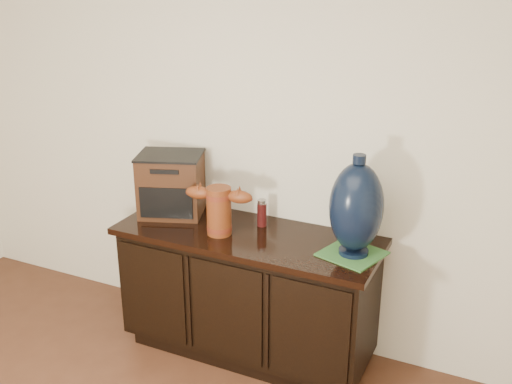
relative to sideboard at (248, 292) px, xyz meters
The scene contains 6 objects.
sideboard is the anchor object (origin of this frame).
terracotta_vessel 0.54m from the sideboard, 153.27° to the right, with size 0.38×0.16×0.27m.
tv_radio 0.76m from the sideboard, behind, with size 0.44×0.40×0.36m.
green_mat 0.70m from the sideboard, ahead, with size 0.28×0.28×0.01m, color #366F31.
lamp_base 0.86m from the sideboard, ahead, with size 0.33×0.33×0.52m.
spray_can 0.46m from the sideboard, 77.45° to the left, with size 0.05×0.05×0.16m.
Camera 1 is at (1.30, -0.44, 2.12)m, focal length 42.00 mm.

